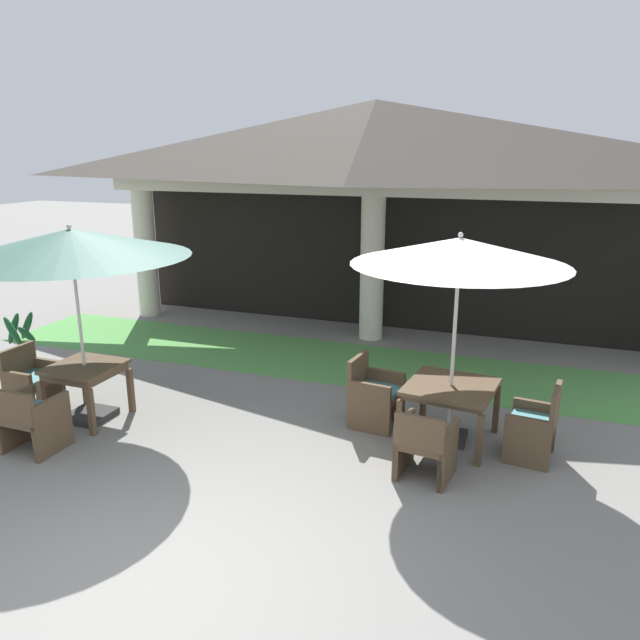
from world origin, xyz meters
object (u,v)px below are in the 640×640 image
patio_table_near_foreground (451,392)px  patio_table_mid_left (85,373)px  patio_chair_near_foreground_west (374,394)px  patio_chair_mid_left_south (31,418)px  patio_chair_near_foreground_south (425,444)px  patio_umbrella_mid_left (71,245)px  patio_umbrella_near_foreground (460,253)px  patio_chair_mid_left_west (31,380)px  potted_palm_left_edge (25,364)px  patio_chair_near_foreground_east (535,426)px

patio_table_near_foreground → patio_table_mid_left: (-4.61, -1.01, 0.01)m
patio_chair_near_foreground_west → patio_chair_mid_left_south: size_ratio=1.09×
patio_chair_near_foreground_south → patio_chair_near_foreground_west: (-0.87, 1.11, 0.02)m
patio_chair_near_foreground_west → patio_umbrella_mid_left: size_ratio=0.31×
patio_table_mid_left → patio_chair_mid_left_south: patio_chair_mid_left_south is taller
patio_table_near_foreground → patio_chair_mid_left_south: 5.03m
patio_umbrella_near_foreground → patio_chair_near_foreground_west: patio_umbrella_near_foreground is taller
patio_umbrella_near_foreground → patio_chair_mid_left_south: size_ratio=3.07×
patio_chair_near_foreground_west → patio_chair_mid_left_west: size_ratio=1.04×
patio_chair_near_foreground_south → patio_table_mid_left: bearing=-172.8°
patio_table_mid_left → potted_palm_left_edge: size_ratio=0.74×
patio_umbrella_near_foreground → potted_palm_left_edge: size_ratio=2.20×
patio_chair_near_foreground_west → patio_chair_mid_left_west: patio_chair_near_foreground_west is taller
patio_table_near_foreground → patio_chair_near_foreground_west: 1.02m
patio_chair_near_foreground_east → patio_chair_mid_left_south: bearing=115.0°
patio_table_near_foreground → patio_chair_mid_left_west: 5.66m
patio_chair_near_foreground_west → patio_table_mid_left: 3.80m
patio_umbrella_near_foreground → potted_palm_left_edge: bearing=-176.5°
patio_chair_near_foreground_south → patio_chair_mid_left_south: size_ratio=0.97×
potted_palm_left_edge → patio_chair_mid_left_west: bearing=-40.1°
patio_table_near_foreground → patio_table_mid_left: bearing=-167.7°
patio_chair_near_foreground_west → patio_umbrella_mid_left: 4.25m
patio_table_near_foreground → patio_chair_near_foreground_south: patio_chair_near_foreground_south is taller
patio_chair_near_foreground_south → potted_palm_left_edge: 6.20m
patio_table_near_foreground → patio_chair_mid_left_west: (-5.57, -0.99, -0.23)m
patio_chair_near_foreground_east → patio_chair_mid_left_west: (-6.57, -0.87, 0.00)m
patio_chair_near_foreground_south → patio_table_near_foreground: bearing=90.0°
patio_chair_near_foreground_east → patio_umbrella_mid_left: size_ratio=0.31×
patio_umbrella_near_foreground → patio_chair_near_foreground_west: (-0.99, 0.12, -1.92)m
patio_chair_mid_left_south → potted_palm_left_edge: 2.29m
patio_umbrella_near_foreground → patio_umbrella_mid_left: patio_umbrella_mid_left is taller
patio_chair_near_foreground_south → potted_palm_left_edge: bearing=-178.6°
patio_umbrella_near_foreground → patio_table_near_foreground: bearing=-90.0°
patio_chair_mid_left_south → patio_chair_mid_left_west: bearing=135.1°
patio_chair_near_foreground_south → patio_chair_near_foreground_west: bearing=135.2°
patio_umbrella_near_foreground → patio_chair_near_foreground_south: patio_umbrella_near_foreground is taller
patio_chair_near_foreground_east → patio_chair_near_foreground_west: size_ratio=1.00×
patio_umbrella_near_foreground → patio_chair_mid_left_west: (-5.57, -0.99, -1.94)m
patio_chair_near_foreground_west → potted_palm_left_edge: size_ratio=0.78×
patio_chair_mid_left_south → patio_chair_mid_left_west: patio_chair_mid_left_west is taller
patio_table_near_foreground → patio_chair_near_foreground_west: (-0.99, 0.12, -0.22)m
patio_chair_near_foreground_east → patio_umbrella_mid_left: patio_umbrella_mid_left is taller
patio_table_near_foreground → patio_chair_mid_left_south: (-4.62, -1.96, -0.23)m
patio_chair_near_foreground_east → potted_palm_left_edge: 7.29m
patio_table_near_foreground → patio_table_mid_left: patio_table_mid_left is taller
patio_chair_near_foreground_west → patio_table_mid_left: (-3.62, -1.13, 0.23)m
patio_chair_near_foreground_south → patio_chair_near_foreground_west: patio_chair_near_foreground_west is taller
patio_chair_near_foreground_west → patio_table_near_foreground: bearing=90.0°
patio_umbrella_near_foreground → patio_chair_near_foreground_east: (0.99, -0.12, -1.94)m
patio_umbrella_mid_left → potted_palm_left_edge: size_ratio=2.51×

